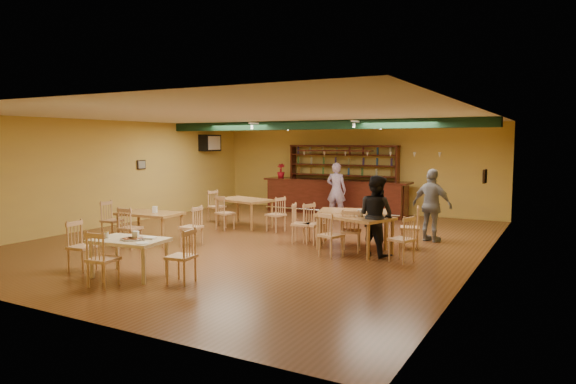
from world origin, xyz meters
The scene contains 23 objects.
floor centered at (0.00, 0.00, 0.00)m, with size 12.00×12.00×0.00m, color brown.
ceiling_beam centered at (0.00, 2.80, 2.87)m, with size 10.00×0.30×0.25m, color black.
track_rail_left centered at (-1.80, 3.40, 2.94)m, with size 0.05×2.50×0.05m, color white.
track_rail_right centered at (1.40, 3.40, 2.94)m, with size 0.05×2.50×0.05m, color white.
ac_unit centered at (-4.80, 4.20, 2.35)m, with size 0.34×0.70×0.48m, color white.
picture_left centered at (-4.97, 1.00, 1.70)m, with size 0.04×0.34×0.28m, color black.
picture_right centered at (4.97, 0.50, 1.70)m, with size 0.04×0.34×0.28m, color black.
bar_counter centered at (-0.36, 5.15, 0.56)m, with size 5.05×0.85×1.13m, color #36130A.
back_bar_hutch centered at (-0.36, 5.78, 1.14)m, with size 3.91×0.40×2.28m, color #36130A.
poinsettia centered at (-2.44, 5.15, 1.38)m, with size 0.28×0.28×0.49m, color #B2101C.
dining_table_a centered at (-1.56, 1.51, 0.39)m, with size 1.57×0.94×0.78m, color olive.
dining_table_b centered at (2.15, 0.52, 0.40)m, with size 1.62×0.97×0.81m, color olive.
dining_table_c centered at (-2.22, -1.54, 0.36)m, with size 1.46×0.88×0.73m, color olive.
dining_table_d centered at (2.42, -0.16, 0.40)m, with size 1.60×0.96×0.80m, color olive.
near_table centered at (-0.33, -4.04, 0.34)m, with size 1.27×0.82×0.68m, color beige.
pizza_tray centered at (-0.23, -4.04, 0.69)m, with size 0.40×0.40×0.01m, color silver.
parmesan_shaker centered at (-0.73, -4.18, 0.74)m, with size 0.07×0.07×0.11m, color #EAE5C6.
napkin_stack centered at (-0.01, -3.86, 0.70)m, with size 0.20×0.15×0.03m, color white.
pizza_server centered at (-0.10, -3.99, 0.70)m, with size 0.32×0.09×0.00m, color silver.
side_plate centered at (0.17, -4.22, 0.69)m, with size 0.22×0.22×0.01m, color white.
patron_bar centered at (0.04, 4.33, 0.87)m, with size 0.64×0.42×1.75m, color #744494.
patron_right_a centered at (2.95, -0.28, 0.85)m, with size 0.83×0.64×1.70m, color black.
patron_right_b centered at (3.62, 1.84, 0.88)m, with size 1.03×0.43×1.76m, color gray.
Camera 1 is at (6.48, -10.56, 2.40)m, focal length 32.10 mm.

